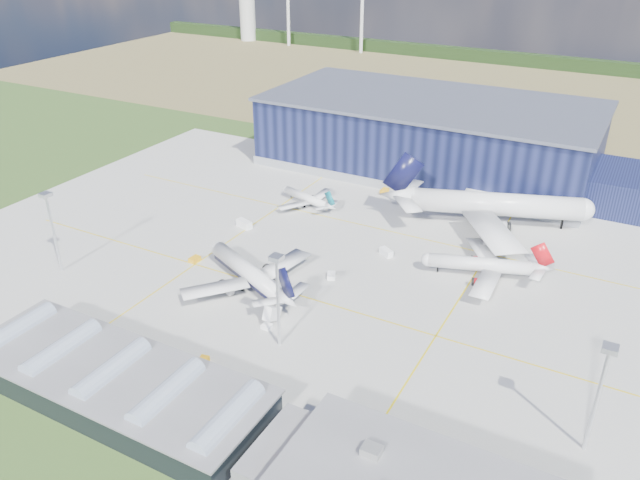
{
  "coord_description": "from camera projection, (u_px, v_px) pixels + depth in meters",
  "views": [
    {
      "loc": [
        72.48,
        -125.94,
        85.72
      ],
      "look_at": [
        0.48,
        6.75,
        7.61
      ],
      "focal_mm": 35.0,
      "sensor_mm": 36.0,
      "label": 1
    }
  ],
  "objects": [
    {
      "name": "light_mast_east",
      "position": [
        601.0,
        382.0,
        106.12
      ],
      "size": [
        2.6,
        2.6,
        23.0
      ],
      "color": "silver",
      "rests_on": "ground"
    },
    {
      "name": "gse_van_b",
      "position": [
        386.0,
        252.0,
        177.64
      ],
      "size": [
        4.69,
        3.88,
        1.96
      ],
      "primitive_type": "cube",
      "rotation": [
        0.0,
        0.0,
        1.03
      ],
      "color": "white",
      "rests_on": "ground"
    },
    {
      "name": "airliner_navy",
      "position": [
        248.0,
        264.0,
        160.53
      ],
      "size": [
        52.04,
        51.61,
        12.9
      ],
      "primitive_type": null,
      "rotation": [
        0.0,
        0.0,
        2.71
      ],
      "color": "silver",
      "rests_on": "ground"
    },
    {
      "name": "gse_van_a",
      "position": [
        244.0,
        224.0,
        193.64
      ],
      "size": [
        5.88,
        3.94,
        2.36
      ],
      "primitive_type": "cube",
      "rotation": [
        0.0,
        0.0,
        1.25
      ],
      "color": "white",
      "rests_on": "ground"
    },
    {
      "name": "light_mast_west",
      "position": [
        51.0,
        220.0,
        163.31
      ],
      "size": [
        2.6,
        2.6,
        23.0
      ],
      "color": "silver",
      "rests_on": "ground"
    },
    {
      "name": "apron",
      "position": [
        324.0,
        259.0,
        176.2
      ],
      "size": [
        220.0,
        160.0,
        0.08
      ],
      "color": "#A5A5A0",
      "rests_on": "ground"
    },
    {
      "name": "light_mast_center",
      "position": [
        277.0,
        286.0,
        133.66
      ],
      "size": [
        2.6,
        2.6,
        23.0
      ],
      "color": "silver",
      "rests_on": "ground"
    },
    {
      "name": "gse_van_c",
      "position": [
        237.0,
        382.0,
        127.88
      ],
      "size": [
        4.64,
        2.3,
        2.21
      ],
      "primitive_type": "cube",
      "rotation": [
        0.0,
        0.0,
        1.59
      ],
      "color": "white",
      "rests_on": "ground"
    },
    {
      "name": "treeline",
      "position": [
        537.0,
        61.0,
        400.76
      ],
      "size": [
        600.0,
        8.0,
        8.0
      ],
      "primitive_type": "cube",
      "color": "black",
      "rests_on": "ground"
    },
    {
      "name": "gse_tug_c",
      "position": [
        384.0,
        191.0,
        218.07
      ],
      "size": [
        2.23,
        3.5,
        1.51
      ],
      "primitive_type": "cube",
      "rotation": [
        0.0,
        0.0,
        -0.02
      ],
      "color": "orange",
      "rests_on": "ground"
    },
    {
      "name": "glass_concourse",
      "position": [
        128.0,
        387.0,
        122.6
      ],
      "size": [
        78.0,
        23.0,
        8.6
      ],
      "color": "black",
      "rests_on": "ground"
    },
    {
      "name": "car_a",
      "position": [
        363.0,
        441.0,
        114.11
      ],
      "size": [
        3.77,
        2.09,
        1.21
      ],
      "primitive_type": "imported",
      "rotation": [
        0.0,
        0.0,
        1.76
      ],
      "color": "#99999E",
      "rests_on": "ground"
    },
    {
      "name": "ground",
      "position": [
        307.0,
        275.0,
        168.4
      ],
      "size": [
        600.0,
        600.0,
        0.0
      ],
      "primitive_type": "plane",
      "color": "#2A491B",
      "rests_on": "ground"
    },
    {
      "name": "hangar",
      "position": [
        436.0,
        138.0,
        235.88
      ],
      "size": [
        145.0,
        62.0,
        26.1
      ],
      "color": "black",
      "rests_on": "ground"
    },
    {
      "name": "airliner_red",
      "position": [
        481.0,
        258.0,
        165.05
      ],
      "size": [
        43.62,
        43.12,
        11.4
      ],
      "primitive_type": null,
      "rotation": [
        0.0,
        0.0,
        3.45
      ],
      "color": "silver",
      "rests_on": "ground"
    },
    {
      "name": "gse_cart_a",
      "position": [
        331.0,
        276.0,
        166.55
      ],
      "size": [
        3.26,
        3.78,
        1.38
      ],
      "primitive_type": "cube",
      "rotation": [
        0.0,
        0.0,
        0.43
      ],
      "color": "white",
      "rests_on": "ground"
    },
    {
      "name": "gse_tug_b",
      "position": [
        195.0,
        259.0,
        174.56
      ],
      "size": [
        2.35,
        3.31,
        1.37
      ],
      "primitive_type": "cube",
      "rotation": [
        0.0,
        0.0,
        -0.08
      ],
      "color": "orange",
      "rests_on": "ground"
    },
    {
      "name": "airliner_widebody",
      "position": [
        497.0,
        193.0,
        191.09
      ],
      "size": [
        83.61,
        82.73,
        21.52
      ],
      "primitive_type": null,
      "rotation": [
        0.0,
        0.0,
        0.34
      ],
      "color": "silver",
      "rests_on": "ground"
    },
    {
      "name": "car_b",
      "position": [
        372.0,
        444.0,
        113.27
      ],
      "size": [
        4.1,
        2.65,
        1.28
      ],
      "primitive_type": "imported",
      "rotation": [
        0.0,
        0.0,
        1.94
      ],
      "color": "#99999E",
      "rests_on": "ground"
    },
    {
      "name": "airliner_regional",
      "position": [
        306.0,
        194.0,
        207.38
      ],
      "size": [
        30.8,
        30.44,
        8.09
      ],
      "primitive_type": null,
      "rotation": [
        0.0,
        0.0,
        2.85
      ],
      "color": "silver",
      "rests_on": "ground"
    },
    {
      "name": "airstair",
      "position": [
        272.0,
        317.0,
        147.63
      ],
      "size": [
        2.38,
        5.38,
        3.37
      ],
      "primitive_type": "cube",
      "rotation": [
        0.0,
        0.0,
        0.05
      ],
      "color": "white",
      "rests_on": "ground"
    },
    {
      "name": "farmland",
      "position": [
        505.0,
        95.0,
        340.14
      ],
      "size": [
        600.0,
        220.0,
        0.01
      ],
      "primitive_type": "cube",
      "color": "olive",
      "rests_on": "ground"
    },
    {
      "name": "gse_tug_a",
      "position": [
        203.0,
        362.0,
        134.29
      ],
      "size": [
        2.51,
        3.52,
        1.34
      ],
      "primitive_type": "cube",
      "rotation": [
        0.0,
        0.0,
        0.18
      ],
      "color": "orange",
      "rests_on": "ground"
    }
  ]
}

